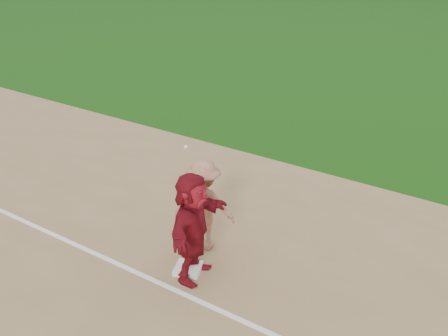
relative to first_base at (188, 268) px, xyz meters
The scene contains 5 objects.
ground 0.49m from the first_base, 152.76° to the left, with size 160.00×160.00×0.00m, color #16470D.
foul_line 0.72m from the first_base, 126.84° to the right, with size 60.00×0.10×0.01m, color white.
first_base is the anchor object (origin of this frame).
base_runner 0.96m from the first_base, 18.09° to the right, with size 1.84×0.59×1.99m, color maroon.
first_base_play 1.21m from the first_base, 107.24° to the left, with size 1.33×1.07×2.20m.
Camera 1 is at (5.81, -6.72, 5.83)m, focal length 45.00 mm.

